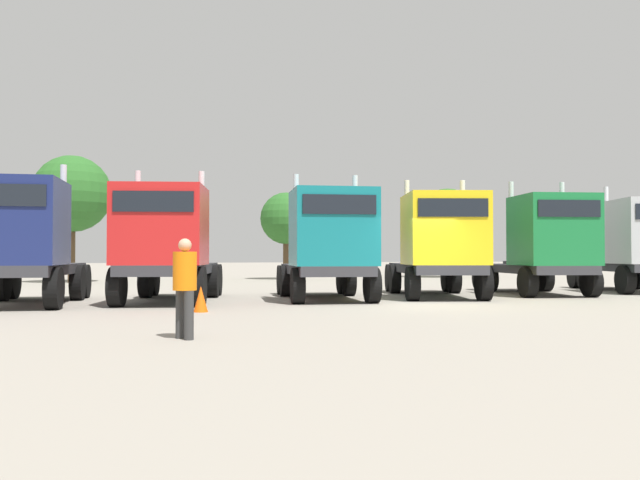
# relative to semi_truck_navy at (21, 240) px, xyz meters

# --- Properties ---
(ground) EXTENTS (200.00, 200.00, 0.00)m
(ground) POSITION_rel_semi_truck_navy_xyz_m (10.92, -2.51, -1.82)
(ground) COLOR gray
(semi_truck_navy) EXTENTS (3.12, 6.15, 4.01)m
(semi_truck_navy) POSITION_rel_semi_truck_navy_xyz_m (0.00, 0.00, 0.00)
(semi_truck_navy) COLOR #333338
(semi_truck_navy) RESTS_ON ground
(semi_truck_red) EXTENTS (3.87, 6.63, 3.94)m
(semi_truck_red) POSITION_rel_semi_truck_navy_xyz_m (3.88, 0.09, -0.06)
(semi_truck_red) COLOR #333338
(semi_truck_red) RESTS_ON ground
(semi_truck_teal) EXTENTS (3.32, 6.13, 3.96)m
(semi_truck_teal) POSITION_rel_semi_truck_navy_xyz_m (8.75, -0.27, -0.07)
(semi_truck_teal) COLOR #333338
(semi_truck_teal) RESTS_ON ground
(semi_truck_yellow) EXTENTS (4.09, 6.74, 3.95)m
(semi_truck_yellow) POSITION_rel_semi_truck_navy_xyz_m (12.60, -0.08, -0.04)
(semi_truck_yellow) COLOR #333338
(semi_truck_yellow) RESTS_ON ground
(semi_truck_green) EXTENTS (3.59, 6.21, 4.04)m
(semi_truck_green) POSITION_rel_semi_truck_navy_xyz_m (16.80, 0.15, -0.03)
(semi_truck_green) COLOR #333338
(semi_truck_green) RESTS_ON ground
(visitor_in_hivis) EXTENTS (0.53, 0.53, 1.69)m
(visitor_in_hivis) POSITION_rel_semi_truck_navy_xyz_m (3.68, -8.24, -0.84)
(visitor_in_hivis) COLOR #343434
(visitor_in_hivis) RESTS_ON ground
(traffic_cone_near) EXTENTS (0.36, 0.36, 0.65)m
(traffic_cone_near) POSITION_rel_semi_truck_navy_xyz_m (4.53, -3.07, -1.50)
(traffic_cone_near) COLOR #F2590C
(traffic_cone_near) RESTS_ON ground
(oak_far_left) EXTENTS (3.91, 3.91, 6.48)m
(oak_far_left) POSITION_rel_semi_truck_navy_xyz_m (0.18, 16.08, 2.69)
(oak_far_left) COLOR #4C3823
(oak_far_left) RESTS_ON ground
(oak_far_centre) EXTENTS (2.99, 2.99, 5.01)m
(oak_far_centre) POSITION_rel_semi_truck_navy_xyz_m (11.69, 17.22, 1.67)
(oak_far_centre) COLOR #4C3823
(oak_far_centre) RESTS_ON ground
(oak_far_right) EXTENTS (3.76, 3.76, 5.57)m
(oak_far_right) POSITION_rel_semi_truck_navy_xyz_m (22.13, 17.48, 1.85)
(oak_far_right) COLOR #4C3823
(oak_far_right) RESTS_ON ground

